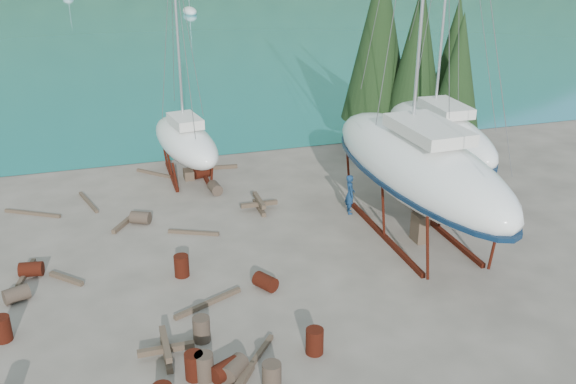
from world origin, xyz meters
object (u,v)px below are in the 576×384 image
object	(u,v)px
large_sailboat_far	(438,132)
worker	(350,194)
small_sailboat_shore	(185,141)
large_sailboat_near	(418,164)

from	to	relation	value
large_sailboat_far	worker	size ratio (longest dim) A/B	8.47
small_sailboat_shore	large_sailboat_far	bearing A→B (deg)	-27.98
large_sailboat_far	large_sailboat_near	bearing A→B (deg)	-125.83
worker	large_sailboat_near	bearing A→B (deg)	-138.90
large_sailboat_far	small_sailboat_shore	distance (m)	13.41
large_sailboat_far	small_sailboat_shore	bearing A→B (deg)	162.10
large_sailboat_far	worker	bearing A→B (deg)	-154.83
large_sailboat_near	small_sailboat_shore	bearing A→B (deg)	127.59
large_sailboat_far	worker	world-z (taller)	large_sailboat_far
small_sailboat_shore	worker	distance (m)	9.74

